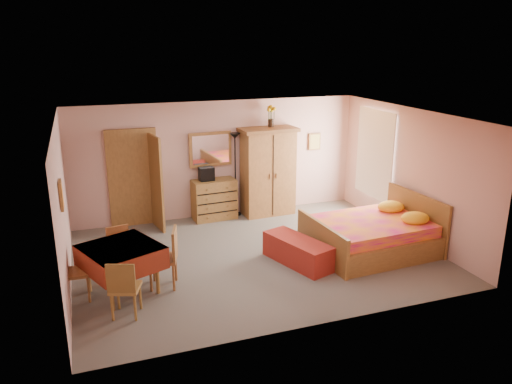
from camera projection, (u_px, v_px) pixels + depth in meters
name	position (u px, v px, depth m)	size (l,w,h in m)	color
floor	(256.00, 256.00, 9.28)	(6.50, 6.50, 0.00)	slate
ceiling	(256.00, 116.00, 8.53)	(6.50, 6.50, 0.00)	brown
wall_back	(219.00, 159.00, 11.16)	(6.50, 0.10, 2.60)	#CA9A92
wall_front	(319.00, 239.00, 6.65)	(6.50, 0.10, 2.60)	#CA9A92
wall_left	(63.00, 209.00, 7.86)	(0.10, 5.00, 2.60)	#CA9A92
wall_right	(409.00, 174.00, 9.95)	(0.10, 5.00, 2.60)	#CA9A92
doorway	(133.00, 179.00, 10.60)	(1.06, 0.12, 2.15)	#9E6B35
window	(375.00, 154.00, 10.98)	(0.08, 1.40, 1.95)	white
picture_left	(61.00, 195.00, 7.21)	(0.04, 0.32, 0.42)	orange
picture_back	(315.00, 142.00, 11.82)	(0.30, 0.04, 0.40)	#D8BF59
chest_of_drawers	(214.00, 199.00, 11.11)	(0.95, 0.48, 0.90)	olive
wall_mirror	(211.00, 149.00, 10.98)	(0.97, 0.05, 0.77)	white
stereo	(206.00, 174.00, 10.91)	(0.32, 0.23, 0.30)	black
floor_lamp	(235.00, 175.00, 11.23)	(0.24, 0.24, 1.90)	black
wardrobe	(268.00, 172.00, 11.29)	(1.27, 0.66, 2.00)	#9F6736
sunflower_vase	(271.00, 116.00, 11.07)	(0.19, 0.19, 0.48)	gold
bed	(371.00, 226.00, 9.34)	(2.21, 1.74, 1.03)	#D41472
bench	(298.00, 251.00, 8.92)	(0.51, 1.38, 0.46)	maroon
dining_table	(122.00, 270.00, 7.83)	(1.08, 1.08, 0.79)	maroon
chair_south	(125.00, 287.00, 7.17)	(0.40, 0.40, 0.89)	#A87B38
chair_north	(121.00, 252.00, 8.40)	(0.38, 0.38, 0.84)	#B0763B
chair_west	(76.00, 272.00, 7.61)	(0.42, 0.42, 0.92)	#A66938
chair_east	(163.00, 258.00, 8.01)	(0.45, 0.45, 0.98)	#9B6134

